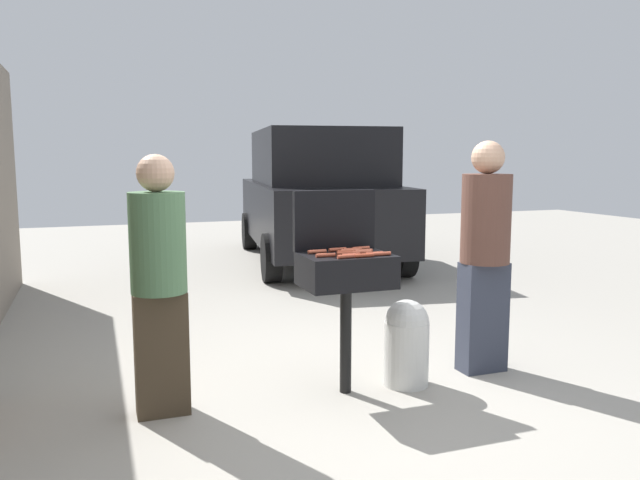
% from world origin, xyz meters
% --- Properties ---
extents(ground_plane, '(24.00, 24.00, 0.00)m').
position_xyz_m(ground_plane, '(0.00, 0.00, 0.00)').
color(ground_plane, '#9E998E').
extents(bbq_grill, '(0.60, 0.44, 0.97)m').
position_xyz_m(bbq_grill, '(-0.03, 0.09, 0.82)').
color(bbq_grill, black).
rests_on(bbq_grill, ground).
extents(grill_lid_open, '(0.60, 0.05, 0.42)m').
position_xyz_m(grill_lid_open, '(-0.03, 0.31, 1.18)').
color(grill_lid_open, black).
rests_on(grill_lid_open, bbq_grill).
extents(hot_dog_0, '(0.13, 0.04, 0.03)m').
position_xyz_m(hot_dog_0, '(-0.10, -0.08, 0.98)').
color(hot_dog_0, '#B74C33').
rests_on(hot_dog_0, bbq_grill).
extents(hot_dog_1, '(0.13, 0.03, 0.03)m').
position_xyz_m(hot_dog_1, '(0.12, -0.02, 0.98)').
color(hot_dog_1, '#B74C33').
rests_on(hot_dog_1, bbq_grill).
extents(hot_dog_2, '(0.13, 0.03, 0.03)m').
position_xyz_m(hot_dog_2, '(-0.05, 0.04, 0.98)').
color(hot_dog_2, '#AD4228').
rests_on(hot_dog_2, bbq_grill).
extents(hot_dog_3, '(0.13, 0.03, 0.03)m').
position_xyz_m(hot_dog_3, '(0.16, -0.05, 0.98)').
color(hot_dog_3, '#B74C33').
rests_on(hot_dog_3, bbq_grill).
extents(hot_dog_4, '(0.13, 0.04, 0.03)m').
position_xyz_m(hot_dog_4, '(-0.04, 0.23, 0.98)').
color(hot_dog_4, '#B74C33').
rests_on(hot_dog_4, bbq_grill).
extents(hot_dog_5, '(0.13, 0.04, 0.03)m').
position_xyz_m(hot_dog_5, '(0.02, 0.14, 0.98)').
color(hot_dog_5, '#C6593D').
rests_on(hot_dog_5, bbq_grill).
extents(hot_dog_6, '(0.13, 0.04, 0.03)m').
position_xyz_m(hot_dog_6, '(-0.05, -0.03, 0.98)').
color(hot_dog_6, '#B74C33').
rests_on(hot_dog_6, bbq_grill).
extents(hot_dog_7, '(0.13, 0.03, 0.03)m').
position_xyz_m(hot_dog_7, '(0.07, 0.05, 0.98)').
color(hot_dog_7, '#C6593D').
rests_on(hot_dog_7, bbq_grill).
extents(hot_dog_8, '(0.13, 0.03, 0.03)m').
position_xyz_m(hot_dog_8, '(-0.21, 0.02, 0.98)').
color(hot_dog_8, '#B74C33').
rests_on(hot_dog_8, bbq_grill).
extents(hot_dog_9, '(0.13, 0.03, 0.03)m').
position_xyz_m(hot_dog_9, '(-0.21, 0.19, 0.98)').
color(hot_dog_9, '#C6593D').
rests_on(hot_dog_9, bbq_grill).
extents(hot_dog_10, '(0.13, 0.03, 0.03)m').
position_xyz_m(hot_dog_10, '(0.10, 0.10, 0.98)').
color(hot_dog_10, '#C6593D').
rests_on(hot_dog_10, bbq_grill).
extents(hot_dog_11, '(0.13, 0.04, 0.03)m').
position_xyz_m(hot_dog_11, '(-0.03, 0.10, 0.98)').
color(hot_dog_11, '#AD4228').
rests_on(hot_dog_11, bbq_grill).
extents(hot_dog_12, '(0.13, 0.03, 0.03)m').
position_xyz_m(hot_dog_12, '(0.02, -0.08, 0.98)').
color(hot_dog_12, '#AD4228').
rests_on(hot_dog_12, bbq_grill).
extents(hot_dog_13, '(0.13, 0.03, 0.03)m').
position_xyz_m(hot_dog_13, '(0.05, 0.18, 0.98)').
color(hot_dog_13, '#B74C33').
rests_on(hot_dog_13, bbq_grill).
extents(hot_dog_14, '(0.13, 0.04, 0.03)m').
position_xyz_m(hot_dog_14, '(0.13, 0.23, 0.98)').
color(hot_dog_14, '#B74C33').
rests_on(hot_dog_14, bbq_grill).
extents(propane_tank, '(0.32, 0.32, 0.62)m').
position_xyz_m(propane_tank, '(0.43, 0.07, 0.32)').
color(propane_tank, silver).
rests_on(propane_tank, ground).
extents(person_left, '(0.34, 0.34, 1.63)m').
position_xyz_m(person_left, '(-1.26, 0.14, 0.89)').
color(person_left, '#3F3323').
rests_on(person_left, ground).
extents(person_right, '(0.36, 0.36, 1.73)m').
position_xyz_m(person_right, '(1.11, 0.15, 0.94)').
color(person_right, '#333847').
rests_on(person_right, ground).
extents(parked_minivan, '(2.54, 4.63, 2.02)m').
position_xyz_m(parked_minivan, '(1.63, 5.32, 1.03)').
color(parked_minivan, black).
rests_on(parked_minivan, ground).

